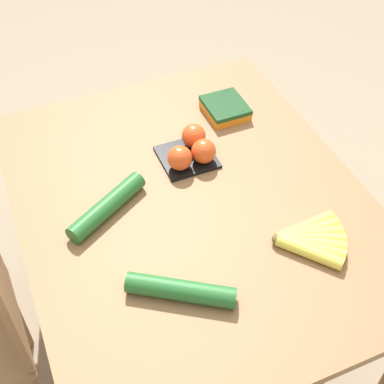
# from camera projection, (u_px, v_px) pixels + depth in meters

# --- Properties ---
(ground_plane) EXTENTS (12.00, 12.00, 0.00)m
(ground_plane) POSITION_uv_depth(u_px,v_px,m) (192.00, 328.00, 2.11)
(ground_plane) COLOR gray
(dining_table) EXTENTS (1.24, 1.00, 0.75)m
(dining_table) POSITION_uv_depth(u_px,v_px,m) (192.00, 221.00, 1.64)
(dining_table) COLOR olive
(dining_table) RESTS_ON ground_plane
(banana_bunch) EXTENTS (0.18, 0.20, 0.04)m
(banana_bunch) POSITION_uv_depth(u_px,v_px,m) (309.00, 239.00, 1.44)
(banana_bunch) COLOR brown
(banana_bunch) RESTS_ON dining_table
(tomato_pack) EXTENTS (0.17, 0.17, 0.09)m
(tomato_pack) POSITION_uv_depth(u_px,v_px,m) (191.00, 150.00, 1.66)
(tomato_pack) COLOR black
(tomato_pack) RESTS_ON dining_table
(carrot_bag) EXTENTS (0.15, 0.13, 0.04)m
(carrot_bag) POSITION_uv_depth(u_px,v_px,m) (225.00, 107.00, 1.83)
(carrot_bag) COLOR orange
(carrot_bag) RESTS_ON dining_table
(cucumber_near) EXTENTS (0.20, 0.26, 0.05)m
(cucumber_near) POSITION_uv_depth(u_px,v_px,m) (181.00, 290.00, 1.32)
(cucumber_near) COLOR #236028
(cucumber_near) RESTS_ON dining_table
(cucumber_far) EXTENTS (0.19, 0.26, 0.05)m
(cucumber_far) POSITION_uv_depth(u_px,v_px,m) (107.00, 206.00, 1.51)
(cucumber_far) COLOR #236028
(cucumber_far) RESTS_ON dining_table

